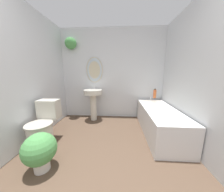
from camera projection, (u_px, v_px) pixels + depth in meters
wall_back at (110, 73)px, 3.08m from camera, size 2.86×0.29×2.40m
wall_left at (20, 76)px, 1.81m from camera, size 0.06×2.88×2.40m
wall_right at (202, 76)px, 1.63m from camera, size 0.06×2.88×2.40m
toilet at (43, 127)px, 1.93m from camera, size 0.41×0.61×0.76m
pedestal_sink at (93, 98)px, 2.95m from camera, size 0.48×0.48×0.92m
bathtub at (159, 120)px, 2.34m from camera, size 0.63×1.62×0.61m
shampoo_bottle at (155, 94)px, 2.90m from camera, size 0.08×0.08×0.24m
potted_plant at (40, 150)px, 1.41m from camera, size 0.40×0.40×0.51m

